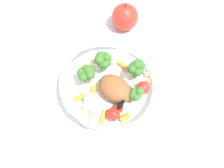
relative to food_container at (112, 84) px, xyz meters
The scene contains 3 objects.
ground_plane 0.04m from the food_container, 142.09° to the right, with size 2.40×2.40×0.00m, color white.
food_container is the anchor object (origin of this frame).
loose_apple 0.19m from the food_container, 52.39° to the left, with size 0.07×0.07×0.08m.
Camera 1 is at (-0.09, -0.18, 0.49)m, focal length 36.84 mm.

